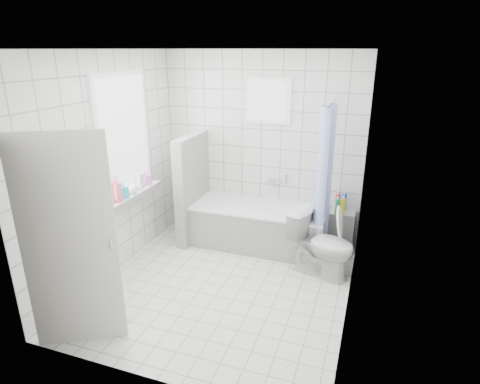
% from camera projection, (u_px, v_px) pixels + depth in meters
% --- Properties ---
extents(ground, '(3.00, 3.00, 0.00)m').
position_uv_depth(ground, '(223.00, 285.00, 4.67)').
color(ground, white).
rests_on(ground, ground).
extents(ceiling, '(3.00, 3.00, 0.00)m').
position_uv_depth(ceiling, '(219.00, 49.00, 3.79)').
color(ceiling, white).
rests_on(ceiling, ground).
extents(wall_back, '(2.80, 0.02, 2.60)m').
position_uv_depth(wall_back, '(261.00, 148.00, 5.56)').
color(wall_back, white).
rests_on(wall_back, ground).
extents(wall_front, '(2.80, 0.02, 2.60)m').
position_uv_depth(wall_front, '(144.00, 240.00, 2.90)').
color(wall_front, white).
rests_on(wall_front, ground).
extents(wall_left, '(0.02, 3.00, 2.60)m').
position_uv_depth(wall_left, '(109.00, 167.00, 4.66)').
color(wall_left, white).
rests_on(wall_left, ground).
extents(wall_right, '(0.02, 3.00, 2.60)m').
position_uv_depth(wall_right, '(358.00, 194.00, 3.80)').
color(wall_right, white).
rests_on(wall_right, ground).
extents(window_left, '(0.01, 0.90, 1.40)m').
position_uv_depth(window_left, '(125.00, 137.00, 4.81)').
color(window_left, white).
rests_on(window_left, wall_left).
extents(window_back, '(0.50, 0.01, 0.50)m').
position_uv_depth(window_back, '(268.00, 101.00, 5.27)').
color(window_back, white).
rests_on(window_back, wall_back).
extents(window_sill, '(0.18, 1.02, 0.08)m').
position_uv_depth(window_sill, '(134.00, 195.00, 5.05)').
color(window_sill, white).
rests_on(window_sill, wall_left).
extents(door, '(0.72, 0.43, 2.00)m').
position_uv_depth(door, '(70.00, 245.00, 3.47)').
color(door, silver).
rests_on(door, ground).
extents(bathtub, '(1.82, 0.77, 0.58)m').
position_uv_depth(bathtub, '(259.00, 226.00, 5.54)').
color(bathtub, white).
rests_on(bathtub, ground).
extents(partition_wall, '(0.15, 0.85, 1.50)m').
position_uv_depth(partition_wall, '(192.00, 188.00, 5.64)').
color(partition_wall, white).
rests_on(partition_wall, ground).
extents(tiled_ledge, '(0.40, 0.24, 0.55)m').
position_uv_depth(tiled_ledge, '(339.00, 230.00, 5.44)').
color(tiled_ledge, white).
rests_on(tiled_ledge, ground).
extents(toilet, '(0.86, 0.63, 0.79)m').
position_uv_depth(toilet, '(322.00, 244.00, 4.79)').
color(toilet, white).
rests_on(toilet, ground).
extents(curtain_rod, '(0.02, 0.80, 0.02)m').
position_uv_depth(curtain_rod, '(330.00, 103.00, 4.68)').
color(curtain_rod, silver).
rests_on(curtain_rod, wall_back).
extents(shower_curtain, '(0.14, 0.48, 1.78)m').
position_uv_depth(shower_curtain, '(323.00, 180.00, 4.86)').
color(shower_curtain, '#4F70E7').
rests_on(shower_curtain, curtain_rod).
extents(tub_faucet, '(0.18, 0.06, 0.06)m').
position_uv_depth(tub_faucet, '(273.00, 181.00, 5.62)').
color(tub_faucet, silver).
rests_on(tub_faucet, wall_back).
extents(sill_bottles, '(0.18, 0.80, 0.31)m').
position_uv_depth(sill_bottles, '(130.00, 184.00, 4.93)').
color(sill_bottles, '#FC6280').
rests_on(sill_bottles, window_sill).
extents(ledge_bottles, '(0.15, 0.19, 0.26)m').
position_uv_depth(ledge_bottles, '(341.00, 204.00, 5.28)').
color(ledge_bottles, blue).
rests_on(ledge_bottles, tiled_ledge).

